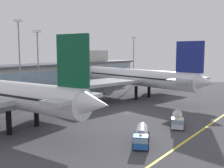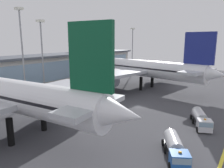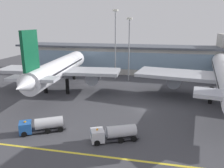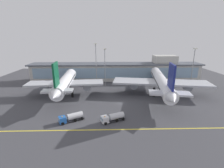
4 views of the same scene
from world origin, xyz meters
name	(u,v)px [view 2 (image 2 of 4)]	position (x,y,z in m)	size (l,w,h in m)	color
ground_plane	(139,107)	(0.00, 0.00, 0.00)	(180.00, 180.00, 0.00)	#424247
terminal_building	(39,70)	(1.87, 44.05, 6.45)	(120.68, 14.00, 17.10)	beige
airliner_near_left	(15,96)	(-27.81, 11.38, 7.33)	(39.26, 49.81, 19.99)	black
airliner_near_right	(139,68)	(21.93, 11.53, 7.25)	(51.07, 60.57, 19.87)	black
fuel_tanker_truck	(175,149)	(-19.52, -16.00, 1.51)	(9.09, 6.51, 2.90)	black
baggage_tug_near	(201,119)	(-4.43, -16.43, 1.51)	(9.25, 5.95, 2.90)	black
apron_light_mast_west	(22,42)	(-13.10, 30.55, 16.89)	(1.80, 1.80, 26.23)	gray
apron_light_mast_centre	(42,48)	(-7.64, 28.92, 15.28)	(1.80, 1.80, 23.31)	gray
apron_light_mast_east	(132,44)	(47.03, 28.47, 15.35)	(1.80, 1.80, 23.42)	gray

